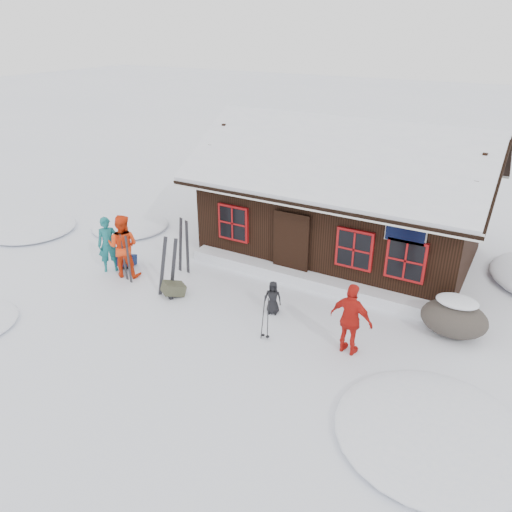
{
  "coord_description": "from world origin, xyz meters",
  "views": [
    {
      "loc": [
        6.62,
        -9.61,
        6.99
      ],
      "look_at": [
        0.64,
        0.82,
        1.3
      ],
      "focal_mm": 35.0,
      "sensor_mm": 36.0,
      "label": 1
    }
  ],
  "objects_px": {
    "skier_teal": "(108,245)",
    "skier_crouched": "(273,298)",
    "skier_orange_left": "(123,246)",
    "ski_pair_left": "(168,267)",
    "backpack_olive": "(174,291)",
    "ski_poles": "(265,319)",
    "skier_orange_right": "(351,320)",
    "backpack_blue": "(127,262)",
    "boulder": "(454,318)"
  },
  "relations": [
    {
      "from": "skier_teal",
      "to": "skier_orange_left",
      "type": "xyz_separation_m",
      "value": [
        0.63,
        -0.01,
        0.1
      ]
    },
    {
      "from": "ski_pair_left",
      "to": "backpack_olive",
      "type": "relative_size",
      "value": 3.06
    },
    {
      "from": "boulder",
      "to": "ski_pair_left",
      "type": "relative_size",
      "value": 0.9
    },
    {
      "from": "boulder",
      "to": "skier_crouched",
      "type": "bearing_deg",
      "value": -162.78
    },
    {
      "from": "skier_teal",
      "to": "skier_crouched",
      "type": "height_order",
      "value": "skier_teal"
    },
    {
      "from": "skier_orange_right",
      "to": "backpack_blue",
      "type": "distance_m",
      "value": 7.63
    },
    {
      "from": "skier_orange_left",
      "to": "ski_pair_left",
      "type": "height_order",
      "value": "skier_orange_left"
    },
    {
      "from": "ski_pair_left",
      "to": "skier_crouched",
      "type": "bearing_deg",
      "value": -21.45
    },
    {
      "from": "skier_teal",
      "to": "backpack_blue",
      "type": "bearing_deg",
      "value": 10.43
    },
    {
      "from": "backpack_blue",
      "to": "skier_crouched",
      "type": "bearing_deg",
      "value": -23.59
    },
    {
      "from": "boulder",
      "to": "skier_orange_right",
      "type": "bearing_deg",
      "value": -134.7
    },
    {
      "from": "skier_crouched",
      "to": "ski_poles",
      "type": "bearing_deg",
      "value": -87.68
    },
    {
      "from": "ski_pair_left",
      "to": "skier_orange_right",
      "type": "bearing_deg",
      "value": -32.5
    },
    {
      "from": "ski_poles",
      "to": "skier_orange_left",
      "type": "bearing_deg",
      "value": 170.88
    },
    {
      "from": "skier_teal",
      "to": "backpack_olive",
      "type": "distance_m",
      "value": 2.79
    },
    {
      "from": "backpack_blue",
      "to": "ski_pair_left",
      "type": "bearing_deg",
      "value": -38.56
    },
    {
      "from": "ski_pair_left",
      "to": "skier_orange_left",
      "type": "bearing_deg",
      "value": 141.68
    },
    {
      "from": "skier_teal",
      "to": "ski_poles",
      "type": "bearing_deg",
      "value": -53.47
    },
    {
      "from": "skier_orange_right",
      "to": "backpack_blue",
      "type": "xyz_separation_m",
      "value": [
        -7.55,
        0.77,
        -0.72
      ]
    },
    {
      "from": "skier_orange_left",
      "to": "ski_pair_left",
      "type": "distance_m",
      "value": 1.88
    },
    {
      "from": "skier_orange_left",
      "to": "ski_pair_left",
      "type": "bearing_deg",
      "value": 153.35
    },
    {
      "from": "backpack_blue",
      "to": "backpack_olive",
      "type": "height_order",
      "value": "backpack_blue"
    },
    {
      "from": "ski_poles",
      "to": "backpack_olive",
      "type": "height_order",
      "value": "ski_poles"
    },
    {
      "from": "ski_pair_left",
      "to": "backpack_blue",
      "type": "height_order",
      "value": "ski_pair_left"
    },
    {
      "from": "skier_teal",
      "to": "skier_crouched",
      "type": "bearing_deg",
      "value": -42.32
    },
    {
      "from": "skier_teal",
      "to": "backpack_blue",
      "type": "relative_size",
      "value": 2.97
    },
    {
      "from": "skier_crouched",
      "to": "backpack_olive",
      "type": "height_order",
      "value": "skier_crouched"
    },
    {
      "from": "skier_teal",
      "to": "skier_crouched",
      "type": "xyz_separation_m",
      "value": [
        5.5,
        0.28,
        -0.4
      ]
    },
    {
      "from": "skier_orange_left",
      "to": "backpack_blue",
      "type": "relative_size",
      "value": 3.31
    },
    {
      "from": "skier_orange_right",
      "to": "skier_teal",
      "type": "bearing_deg",
      "value": 4.56
    },
    {
      "from": "skier_orange_right",
      "to": "ski_pair_left",
      "type": "relative_size",
      "value": 1.0
    },
    {
      "from": "skier_teal",
      "to": "ski_poles",
      "type": "relative_size",
      "value": 1.42
    },
    {
      "from": "skier_teal",
      "to": "skier_orange_left",
      "type": "relative_size",
      "value": 0.9
    },
    {
      "from": "skier_orange_right",
      "to": "skier_crouched",
      "type": "bearing_deg",
      "value": -8.11
    },
    {
      "from": "ski_pair_left",
      "to": "backpack_olive",
      "type": "bearing_deg",
      "value": -50.82
    },
    {
      "from": "backpack_blue",
      "to": "skier_orange_left",
      "type": "bearing_deg",
      "value": -72.5
    },
    {
      "from": "ski_poles",
      "to": "backpack_olive",
      "type": "distance_m",
      "value": 3.29
    },
    {
      "from": "skier_teal",
      "to": "skier_orange_right",
      "type": "bearing_deg",
      "value": -47.85
    },
    {
      "from": "backpack_olive",
      "to": "ski_pair_left",
      "type": "bearing_deg",
      "value": -167.53
    },
    {
      "from": "skier_orange_right",
      "to": "boulder",
      "type": "relative_size",
      "value": 1.11
    },
    {
      "from": "skier_orange_right",
      "to": "backpack_olive",
      "type": "height_order",
      "value": "skier_orange_right"
    },
    {
      "from": "skier_orange_right",
      "to": "ski_poles",
      "type": "xyz_separation_m",
      "value": [
        -1.94,
        -0.5,
        -0.31
      ]
    },
    {
      "from": "skier_orange_right",
      "to": "boulder",
      "type": "distance_m",
      "value": 2.79
    },
    {
      "from": "skier_orange_left",
      "to": "backpack_olive",
      "type": "xyz_separation_m",
      "value": [
        2.05,
        -0.3,
        -0.81
      ]
    },
    {
      "from": "skier_orange_left",
      "to": "backpack_blue",
      "type": "bearing_deg",
      "value": -69.9
    },
    {
      "from": "boulder",
      "to": "ski_poles",
      "type": "distance_m",
      "value": 4.59
    },
    {
      "from": "skier_orange_right",
      "to": "backpack_blue",
      "type": "height_order",
      "value": "skier_orange_right"
    },
    {
      "from": "ski_pair_left",
      "to": "boulder",
      "type": "bearing_deg",
      "value": -17.02
    },
    {
      "from": "backpack_blue",
      "to": "backpack_olive",
      "type": "bearing_deg",
      "value": -38.81
    },
    {
      "from": "skier_crouched",
      "to": "backpack_olive",
      "type": "xyz_separation_m",
      "value": [
        -2.82,
        -0.59,
        -0.3
      ]
    }
  ]
}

